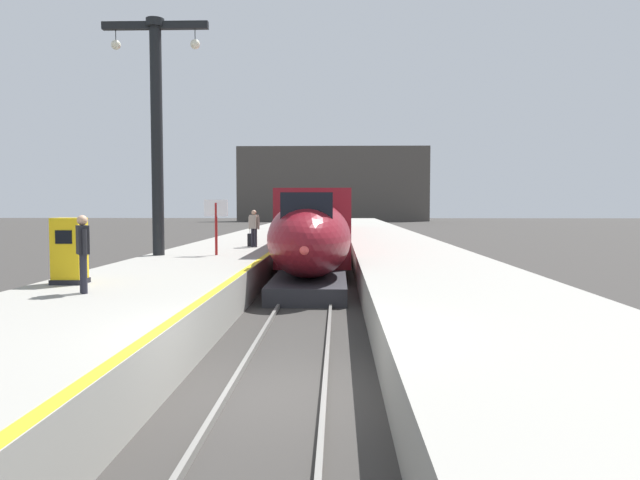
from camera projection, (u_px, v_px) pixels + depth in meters
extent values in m
plane|color=#33302D|center=(276.00, 395.00, 9.18)|extent=(260.00, 260.00, 0.00)
cube|color=gray|center=(251.00, 248.00, 33.97)|extent=(4.80, 110.00, 1.05)
cube|color=gray|center=(392.00, 248.00, 33.72)|extent=(4.80, 110.00, 1.05)
cube|color=yellow|center=(290.00, 239.00, 33.87)|extent=(0.20, 107.80, 0.01)
cube|color=slate|center=(310.00, 252.00, 36.64)|extent=(0.08, 110.00, 0.12)
cube|color=slate|center=(335.00, 252.00, 36.60)|extent=(0.08, 110.00, 0.12)
ellipsoid|color=maroon|center=(310.00, 239.00, 19.89)|extent=(2.78, 6.47, 2.56)
cube|color=#28282D|center=(309.00, 286.00, 19.65)|extent=(2.46, 5.50, 0.55)
cube|color=black|center=(307.00, 207.00, 18.37)|extent=(1.59, 1.00, 0.90)
sphere|color=#F24C4C|center=(304.00, 250.00, 16.75)|extent=(0.28, 0.28, 0.28)
cube|color=maroon|center=(318.00, 223.00, 28.79)|extent=(2.90, 14.00, 3.05)
cube|color=black|center=(289.00, 212.00, 28.80)|extent=(0.04, 11.90, 0.80)
cube|color=black|center=(347.00, 212.00, 28.72)|extent=(0.04, 11.90, 0.80)
cube|color=silver|center=(318.00, 249.00, 28.87)|extent=(2.92, 13.30, 0.24)
cube|color=black|center=(315.00, 270.00, 24.43)|extent=(2.03, 2.20, 0.56)
cube|color=black|center=(321.00, 253.00, 33.37)|extent=(2.03, 2.20, 0.56)
cube|color=maroon|center=(325.00, 217.00, 45.36)|extent=(2.90, 18.00, 3.05)
cube|color=black|center=(307.00, 210.00, 45.37)|extent=(0.04, 15.84, 0.80)
cube|color=black|center=(344.00, 210.00, 45.28)|extent=(0.04, 15.84, 0.80)
cube|color=black|center=(324.00, 246.00, 39.36)|extent=(2.03, 2.20, 0.56)
cube|color=black|center=(327.00, 236.00, 51.57)|extent=(2.03, 2.20, 0.56)
cylinder|color=black|center=(157.00, 138.00, 22.32)|extent=(0.44, 0.44, 8.88)
cylinder|color=black|center=(155.00, 23.00, 22.07)|extent=(0.68, 0.68, 0.30)
cube|color=black|center=(155.00, 26.00, 22.07)|extent=(4.00, 0.24, 0.28)
cylinder|color=black|center=(116.00, 35.00, 22.14)|extent=(0.03, 0.03, 0.60)
sphere|color=#EFEACC|center=(116.00, 45.00, 22.16)|extent=(0.36, 0.36, 0.36)
cylinder|color=black|center=(195.00, 35.00, 22.05)|extent=(0.03, 0.03, 0.60)
sphere|color=#EFEACC|center=(195.00, 44.00, 22.07)|extent=(0.36, 0.36, 0.36)
cylinder|color=#23232D|center=(256.00, 238.00, 26.84)|extent=(0.13, 0.13, 0.85)
cylinder|color=#23232D|center=(252.00, 238.00, 26.91)|extent=(0.13, 0.13, 0.85)
cube|color=gray|center=(254.00, 222.00, 26.83)|extent=(0.44, 0.36, 0.62)
cylinder|color=gray|center=(258.00, 223.00, 26.73)|extent=(0.09, 0.09, 0.58)
cylinder|color=gray|center=(249.00, 223.00, 26.94)|extent=(0.09, 0.09, 0.58)
sphere|color=tan|center=(254.00, 213.00, 26.81)|extent=(0.22, 0.22, 0.22)
cylinder|color=#23232D|center=(84.00, 274.00, 12.67)|extent=(0.13, 0.13, 0.85)
cylinder|color=#23232D|center=(83.00, 273.00, 12.81)|extent=(0.13, 0.13, 0.85)
cube|color=black|center=(83.00, 240.00, 12.70)|extent=(0.39, 0.44, 0.62)
cylinder|color=black|center=(85.00, 243.00, 12.50)|extent=(0.09, 0.09, 0.58)
cylinder|color=black|center=(81.00, 242.00, 12.91)|extent=(0.09, 0.09, 0.58)
sphere|color=tan|center=(82.00, 220.00, 12.67)|extent=(0.22, 0.22, 0.22)
cube|color=black|center=(252.00, 240.00, 27.35)|extent=(0.40, 0.22, 0.60)
cylinder|color=#262628|center=(250.00, 230.00, 27.32)|extent=(0.02, 0.02, 0.36)
cylinder|color=#262628|center=(254.00, 230.00, 27.32)|extent=(0.02, 0.02, 0.36)
cube|color=#262628|center=(252.00, 226.00, 27.31)|extent=(0.22, 0.03, 0.02)
cube|color=yellow|center=(69.00, 251.00, 14.28)|extent=(0.70, 0.56, 1.60)
cube|color=black|center=(64.00, 237.00, 13.98)|extent=(0.40, 0.02, 0.32)
cube|color=black|center=(70.00, 281.00, 14.33)|extent=(0.76, 0.62, 0.12)
cylinder|color=maroon|center=(216.00, 229.00, 22.53)|extent=(0.10, 0.10, 2.00)
cube|color=white|center=(216.00, 208.00, 22.48)|extent=(0.90, 0.06, 0.64)
cube|color=#4C4742|center=(333.00, 184.00, 110.55)|extent=(36.00, 2.00, 14.00)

